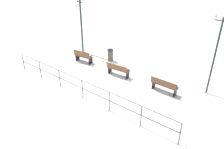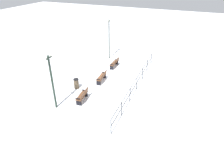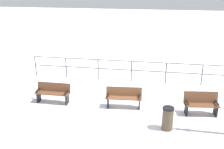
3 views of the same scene
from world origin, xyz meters
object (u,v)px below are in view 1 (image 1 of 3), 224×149
lamppost_near (220,35)px  bench_third (83,56)px  bench_nearest (164,85)px  bench_second (118,69)px  lamppost_middle (81,18)px  trash_bin (110,55)px

lamppost_near → bench_third: bearing=99.6°
bench_nearest → lamppost_near: size_ratio=0.35×
bench_nearest → bench_third: bearing=90.1°
bench_second → lamppost_middle: bearing=67.5°
lamppost_middle → trash_bin: (0.00, -2.83, -2.30)m
bench_nearest → trash_bin: size_ratio=1.75×
trash_bin → lamppost_near: bearing=-90.0°
bench_nearest → lamppost_middle: bearing=80.0°
bench_second → trash_bin: size_ratio=1.78×
bench_nearest → trash_bin: trash_bin is taller
lamppost_near → bench_second: bearing=106.3°
bench_nearest → lamppost_middle: 8.37m
lamppost_middle → bench_second: bearing=-108.0°
bench_nearest → bench_second: bearing=91.4°
bench_second → bench_third: bench_third is taller
trash_bin → lamppost_middle: bearing=90.1°
lamppost_near → trash_bin: (0.00, 7.06, -3.00)m
bench_second → lamppost_near: bearing=-78.1°
lamppost_near → trash_bin: 7.67m
bench_third → lamppost_middle: lamppost_middle is taller
bench_second → lamppost_near: 6.19m
bench_third → lamppost_near: 9.07m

